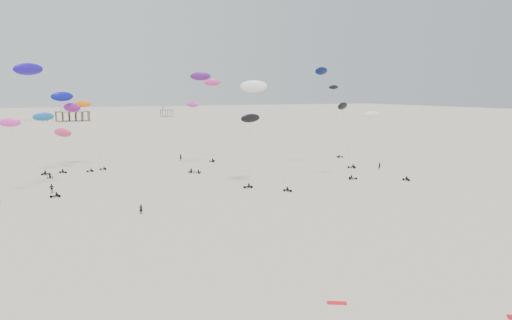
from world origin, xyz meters
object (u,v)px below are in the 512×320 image
pavilion_small (167,112)px  spectator_0 (141,214)px  rig_8 (328,91)px  rig_0 (380,130)px  rig_3 (44,129)px  pavilion_main (73,115)px

pavilion_small → spectator_0: bearing=-105.5°
rig_8 → pavilion_small: bearing=20.8°
pavilion_small → rig_0: rig_0 is taller
rig_3 → pavilion_main: bearing=-151.6°
rig_3 → pavilion_small: bearing=-166.3°
rig_0 → spectator_0: size_ratio=10.29×
rig_3 → rig_8: (65.96, -20.93, 8.79)m
pavilion_main → rig_0: 253.66m
rig_0 → rig_3: bearing=-16.4°
pavilion_main → pavilion_small: (70.00, 30.00, -0.74)m
pavilion_main → pavilion_small: 76.16m
rig_8 → spectator_0: rig_8 is taller
spectator_0 → rig_8: bearing=-130.1°
rig_3 → rig_8: rig_8 is taller
pavilion_small → rig_8: (-27.93, -265.86, 15.91)m
pavilion_main → pavilion_small: size_ratio=2.33×
rig_0 → rig_8: bearing=-55.9°
rig_0 → spectator_0: 63.16m
rig_0 → spectator_0: rig_0 is taller
rig_8 → spectator_0: size_ratio=13.74×
rig_8 → spectator_0: (-53.89, -29.64, -19.40)m
pavilion_small → rig_0: size_ratio=0.47×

